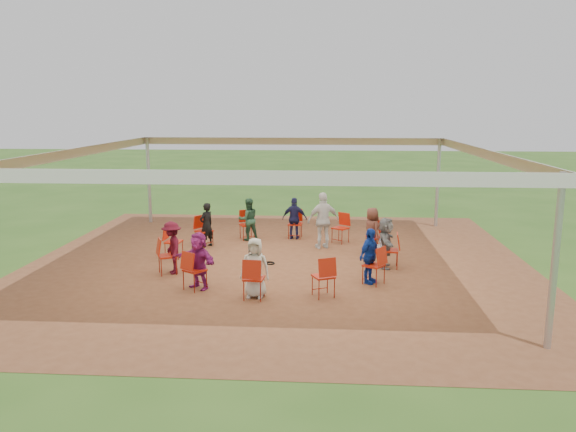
# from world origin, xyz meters

# --- Properties ---
(ground) EXTENTS (80.00, 80.00, 0.00)m
(ground) POSITION_xyz_m (0.00, 0.00, 0.00)
(ground) COLOR #325A1C
(ground) RESTS_ON ground
(dirt_patch) EXTENTS (13.00, 13.00, 0.00)m
(dirt_patch) POSITION_xyz_m (0.00, 0.00, 0.01)
(dirt_patch) COLOR brown
(dirt_patch) RESTS_ON ground
(tent) EXTENTS (10.33, 10.33, 3.00)m
(tent) POSITION_xyz_m (0.00, 0.00, 2.37)
(tent) COLOR #B2B2B7
(tent) RESTS_ON ground
(chair_0) EXTENTS (0.48, 0.46, 0.90)m
(chair_0) POSITION_xyz_m (2.86, -0.28, 0.45)
(chair_0) COLOR #B91E09
(chair_0) RESTS_ON ground
(chair_1) EXTENTS (0.57, 0.56, 0.90)m
(chair_1) POSITION_xyz_m (2.62, 1.19, 0.45)
(chair_1) COLOR #B91E09
(chair_1) RESTS_ON ground
(chair_2) EXTENTS (0.60, 0.60, 0.90)m
(chair_2) POSITION_xyz_m (1.67, 2.34, 0.45)
(chair_2) COLOR #B91E09
(chair_2) RESTS_ON ground
(chair_3) EXTENTS (0.46, 0.48, 0.90)m
(chair_3) POSITION_xyz_m (0.28, 2.86, 0.45)
(chair_3) COLOR #B91E09
(chair_3) RESTS_ON ground
(chair_4) EXTENTS (0.56, 0.57, 0.90)m
(chair_4) POSITION_xyz_m (-1.19, 2.62, 0.45)
(chair_4) COLOR #B91E09
(chair_4) RESTS_ON ground
(chair_5) EXTENTS (0.60, 0.60, 0.90)m
(chair_5) POSITION_xyz_m (-2.34, 1.67, 0.45)
(chair_5) COLOR #B91E09
(chair_5) RESTS_ON ground
(chair_6) EXTENTS (0.48, 0.46, 0.90)m
(chair_6) POSITION_xyz_m (-2.86, 0.28, 0.45)
(chair_6) COLOR #B91E09
(chair_6) RESTS_ON ground
(chair_7) EXTENTS (0.57, 0.56, 0.90)m
(chair_7) POSITION_xyz_m (-2.62, -1.19, 0.45)
(chair_7) COLOR #B91E09
(chair_7) RESTS_ON ground
(chair_8) EXTENTS (0.60, 0.60, 0.90)m
(chair_8) POSITION_xyz_m (-1.67, -2.34, 0.45)
(chair_8) COLOR #B91E09
(chair_8) RESTS_ON ground
(chair_9) EXTENTS (0.46, 0.48, 0.90)m
(chair_9) POSITION_xyz_m (-0.28, -2.86, 0.45)
(chair_9) COLOR #B91E09
(chair_9) RESTS_ON ground
(chair_10) EXTENTS (0.56, 0.57, 0.90)m
(chair_10) POSITION_xyz_m (1.19, -2.62, 0.45)
(chair_10) COLOR #B91E09
(chair_10) RESTS_ON ground
(chair_11) EXTENTS (0.60, 0.60, 0.90)m
(chair_11) POSITION_xyz_m (2.34, -1.67, 0.45)
(chair_11) COLOR #B91E09
(chair_11) RESTS_ON ground
(person_seated_0) EXTENTS (0.56, 1.24, 1.30)m
(person_seated_0) POSITION_xyz_m (2.74, -0.26, 0.65)
(person_seated_0) COLOR slate
(person_seated_0) RESTS_ON ground
(person_seated_1) EXTENTS (0.58, 0.72, 1.30)m
(person_seated_1) POSITION_xyz_m (2.51, 1.14, 0.65)
(person_seated_1) COLOR #542C21
(person_seated_1) RESTS_ON ground
(person_seated_2) EXTENTS (0.79, 0.46, 1.30)m
(person_seated_2) POSITION_xyz_m (0.26, 2.74, 0.65)
(person_seated_2) COLOR #1A1A41
(person_seated_2) RESTS_ON ground
(person_seated_3) EXTENTS (0.72, 0.59, 1.30)m
(person_seated_3) POSITION_xyz_m (-1.14, 2.51, 0.65)
(person_seated_3) COLOR #254A32
(person_seated_3) RESTS_ON ground
(person_seated_4) EXTENTS (0.53, 0.56, 1.30)m
(person_seated_4) POSITION_xyz_m (-2.24, 1.60, 0.65)
(person_seated_4) COLOR black
(person_seated_4) RESTS_ON ground
(person_seated_5) EXTENTS (0.72, 0.93, 1.30)m
(person_seated_5) POSITION_xyz_m (-2.51, -1.14, 0.65)
(person_seated_5) COLOR #460A17
(person_seated_5) RESTS_ON ground
(person_seated_6) EXTENTS (1.24, 1.06, 1.30)m
(person_seated_6) POSITION_xyz_m (-1.60, -2.24, 0.65)
(person_seated_6) COLOR #8D1D6B
(person_seated_6) RESTS_ON ground
(person_seated_7) EXTENTS (0.66, 0.41, 1.30)m
(person_seated_7) POSITION_xyz_m (-0.26, -2.74, 0.65)
(person_seated_7) COLOR beige
(person_seated_7) RESTS_ON ground
(person_seated_8) EXTENTS (0.76, 0.84, 1.30)m
(person_seated_8) POSITION_xyz_m (2.24, -1.60, 0.65)
(person_seated_8) COLOR #103096
(person_seated_8) RESTS_ON ground
(standing_person) EXTENTS (1.07, 0.79, 1.63)m
(standing_person) POSITION_xyz_m (1.16, 1.65, 0.82)
(standing_person) COLOR silver
(standing_person) RESTS_ON ground
(cable_coil) EXTENTS (0.31, 0.31, 0.03)m
(cable_coil) POSITION_xyz_m (-0.22, -0.12, 0.02)
(cable_coil) COLOR black
(cable_coil) RESTS_ON ground
(laptop) EXTENTS (0.30, 0.36, 0.23)m
(laptop) POSITION_xyz_m (2.58, -0.25, 0.62)
(laptop) COLOR #B7B7BC
(laptop) RESTS_ON ground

